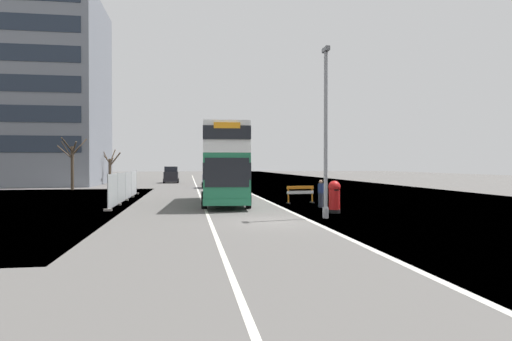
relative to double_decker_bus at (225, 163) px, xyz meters
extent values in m
cube|color=#565451|center=(1.26, -9.31, -2.68)|extent=(140.00, 280.00, 0.10)
cube|color=#9E998E|center=(13.07, -9.31, -2.65)|extent=(20.00, 280.00, 0.05)
cube|color=#B2AFA8|center=(3.07, -9.31, -2.63)|extent=(0.24, 196.00, 0.01)
cube|color=silver|center=(-1.43, -9.31, -2.63)|extent=(0.16, 168.00, 0.01)
cube|color=#1E6B47|center=(0.00, 0.01, -0.86)|extent=(3.25, 10.69, 2.84)
cube|color=silver|center=(0.00, 0.01, 0.76)|extent=(3.25, 10.69, 0.40)
cube|color=silver|center=(0.00, 0.01, 1.64)|extent=(3.21, 10.58, 1.35)
cube|color=black|center=(0.00, 0.01, -0.43)|extent=(3.28, 10.80, 0.91)
cube|color=black|center=(0.00, 0.01, 1.64)|extent=(3.26, 10.74, 0.74)
cube|color=black|center=(-0.35, -5.27, -0.50)|extent=(2.35, 0.21, 1.56)
cube|color=orange|center=(-0.35, -5.27, 2.01)|extent=(1.41, 0.15, 0.32)
cube|color=#1E6B47|center=(0.00, 0.01, -2.10)|extent=(3.28, 10.80, 0.36)
cylinder|color=black|center=(-1.49, -3.17, -2.13)|extent=(0.37, 1.02, 1.00)
cylinder|color=black|center=(1.06, -3.34, -2.13)|extent=(0.37, 1.02, 1.00)
cylinder|color=black|center=(-1.08, 2.99, -2.13)|extent=(0.37, 1.02, 1.00)
cylinder|color=black|center=(1.47, 2.82, -2.13)|extent=(0.37, 1.02, 1.00)
cylinder|color=gray|center=(4.06, -8.53, 1.31)|extent=(0.18, 0.18, 7.88)
cube|color=slate|center=(4.06, -8.53, 5.37)|extent=(0.20, 0.70, 0.20)
cylinder|color=gray|center=(4.06, -8.53, -2.38)|extent=(0.29, 0.29, 0.50)
cylinder|color=black|center=(5.22, -6.39, -2.54)|extent=(0.63, 0.63, 0.18)
cylinder|color=#B71414|center=(5.22, -6.39, -1.85)|extent=(0.59, 0.59, 1.19)
sphere|color=#B71414|center=(5.22, -6.39, -1.26)|extent=(0.66, 0.66, 0.66)
cube|color=black|center=(5.22, -6.69, -1.40)|extent=(0.22, 0.03, 0.07)
cube|color=orange|center=(4.88, -0.58, -1.58)|extent=(1.88, 0.40, 0.20)
cube|color=white|center=(4.88, -0.58, -1.90)|extent=(1.88, 0.40, 0.20)
cube|color=orange|center=(4.04, -0.73, -2.11)|extent=(0.08, 0.08, 1.05)
cube|color=black|center=(4.04, -0.73, -2.59)|extent=(0.21, 0.46, 0.08)
cube|color=orange|center=(5.72, -0.44, -2.11)|extent=(0.08, 0.08, 1.05)
cube|color=black|center=(5.72, -0.44, -2.59)|extent=(0.21, 0.46, 0.08)
cube|color=#A8AAAD|center=(-6.77, -1.84, -1.60)|extent=(0.04, 3.26, 1.95)
cube|color=#A8AAAD|center=(-6.77, 1.56, -1.60)|extent=(0.04, 3.26, 1.95)
cube|color=#A8AAAD|center=(-6.77, 4.96, -1.60)|extent=(0.04, 3.26, 1.95)
cube|color=#A8AAAD|center=(-6.77, 8.36, -1.60)|extent=(0.04, 3.26, 1.95)
cylinder|color=#939699|center=(-6.77, -3.54, -1.60)|extent=(0.06, 0.06, 2.05)
cube|color=gray|center=(-6.77, -3.54, -2.57)|extent=(0.44, 0.20, 0.12)
cylinder|color=#939699|center=(-6.77, -0.14, -1.60)|extent=(0.06, 0.06, 2.05)
cube|color=gray|center=(-6.77, -0.14, -2.57)|extent=(0.44, 0.20, 0.12)
cylinder|color=#939699|center=(-6.77, 3.26, -1.60)|extent=(0.06, 0.06, 2.05)
cube|color=gray|center=(-6.77, 3.26, -2.57)|extent=(0.44, 0.20, 0.12)
cylinder|color=#939699|center=(-6.77, 6.66, -1.60)|extent=(0.06, 0.06, 2.05)
cube|color=gray|center=(-6.77, 6.66, -2.57)|extent=(0.44, 0.20, 0.12)
cylinder|color=#939699|center=(-6.77, 10.06, -1.60)|extent=(0.06, 0.06, 2.05)
cube|color=gray|center=(-6.77, 10.06, -2.57)|extent=(0.44, 0.20, 0.12)
cube|color=navy|center=(0.10, 19.34, -1.83)|extent=(1.79, 3.84, 1.24)
cube|color=black|center=(0.10, 19.34, -0.86)|extent=(1.65, 2.11, 0.71)
cylinder|color=black|center=(0.99, 20.53, -2.33)|extent=(0.20, 0.60, 0.60)
cylinder|color=black|center=(-0.80, 20.53, -2.33)|extent=(0.20, 0.60, 0.60)
cylinder|color=black|center=(0.99, 18.15, -2.33)|extent=(0.20, 0.60, 0.60)
cylinder|color=black|center=(-0.80, 18.15, -2.33)|extent=(0.20, 0.60, 0.60)
cube|color=maroon|center=(1.05, 26.65, -1.83)|extent=(1.79, 3.83, 1.24)
cube|color=black|center=(1.05, 26.65, -0.83)|extent=(1.64, 2.11, 0.76)
cylinder|color=black|center=(1.94, 27.84, -2.33)|extent=(0.20, 0.60, 0.60)
cylinder|color=black|center=(0.15, 27.84, -2.33)|extent=(0.20, 0.60, 0.60)
cylinder|color=black|center=(1.94, 25.46, -2.33)|extent=(0.20, 0.60, 0.60)
cylinder|color=black|center=(0.15, 25.46, -2.33)|extent=(0.20, 0.60, 0.60)
cube|color=black|center=(-4.68, 33.20, -1.77)|extent=(1.87, 3.86, 1.35)
cube|color=black|center=(-4.68, 33.20, -0.74)|extent=(1.72, 2.12, 0.72)
cylinder|color=black|center=(-3.75, 34.40, -2.33)|extent=(0.20, 0.60, 0.60)
cylinder|color=black|center=(-5.62, 34.40, -2.33)|extent=(0.20, 0.60, 0.60)
cylinder|color=black|center=(-3.75, 32.01, -2.33)|extent=(0.20, 0.60, 0.60)
cylinder|color=black|center=(-5.62, 32.01, -2.33)|extent=(0.20, 0.60, 0.60)
cylinder|color=#4C3D2D|center=(-13.88, 17.90, -0.45)|extent=(0.30, 0.30, 4.37)
cylinder|color=#4C3D2D|center=(-13.47, 17.82, 1.27)|extent=(0.94, 0.31, 1.06)
cylinder|color=#4C3D2D|center=(-13.31, 18.50, 1.74)|extent=(1.26, 1.34, 1.70)
cylinder|color=#4C3D2D|center=(-13.98, 18.64, 0.36)|extent=(0.34, 1.57, 1.09)
cylinder|color=#4C3D2D|center=(-14.67, 18.25, 1.15)|extent=(1.69, 0.84, 1.40)
cylinder|color=#4C3D2D|center=(-14.30, 17.56, 1.36)|extent=(0.97, 0.80, 1.78)
cylinder|color=#4C3D2D|center=(-14.14, 17.00, 1.86)|extent=(0.67, 1.89, 1.35)
cylinder|color=#4C3D2D|center=(-13.61, 17.57, 1.54)|extent=(0.73, 0.83, 1.33)
cylinder|color=#4C3D2D|center=(-12.30, 30.25, -1.00)|extent=(0.36, 0.36, 3.26)
cylinder|color=#4C3D2D|center=(-11.64, 30.12, 0.58)|extent=(1.50, 0.45, 1.83)
cylinder|color=#4C3D2D|center=(-12.05, 30.73, 0.94)|extent=(0.69, 1.14, 1.84)
cylinder|color=#4C3D2D|center=(-12.76, 30.57, 0.77)|extent=(1.06, 0.79, 1.77)
cylinder|color=#4C3D2D|center=(-12.61, 29.92, 0.55)|extent=(0.78, 0.81, 1.15)
cylinder|color=#4C3D2D|center=(-12.02, 29.65, 0.30)|extent=(0.74, 1.35, 1.01)
cylinder|color=#2D3342|center=(5.41, -3.34, -2.21)|extent=(0.29, 0.29, 0.84)
cylinder|color=navy|center=(5.41, -3.34, -1.51)|extent=(0.34, 0.34, 0.57)
sphere|color=#937056|center=(5.41, -3.34, -1.11)|extent=(0.22, 0.22, 0.22)
camera|label=1|loc=(-2.42, -28.82, -0.06)|focal=31.12mm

